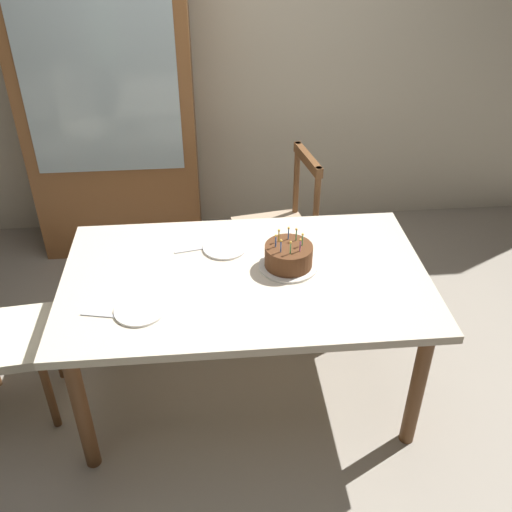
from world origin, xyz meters
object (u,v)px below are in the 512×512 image
(birthday_cake, at_px, (288,257))
(china_cabinet, at_px, (111,118))
(chair_spindle_back, at_px, (278,231))
(plate_far_side, at_px, (225,247))
(dining_table, at_px, (246,288))
(plate_near_celebrant, at_px, (140,310))

(birthday_cake, height_order, china_cabinet, china_cabinet)
(chair_spindle_back, bearing_deg, birthday_cake, -93.96)
(chair_spindle_back, bearing_deg, china_cabinet, 145.01)
(birthday_cake, bearing_deg, plate_far_side, 147.81)
(dining_table, relative_size, plate_far_side, 7.74)
(dining_table, height_order, chair_spindle_back, chair_spindle_back)
(birthday_cake, xyz_separation_m, chair_spindle_back, (0.05, 0.79, -0.34))
(dining_table, bearing_deg, plate_far_side, 110.41)
(plate_far_side, relative_size, chair_spindle_back, 0.23)
(plate_far_side, bearing_deg, chair_spindle_back, 60.15)
(china_cabinet, bearing_deg, plate_near_celebrant, -80.33)
(plate_far_side, height_order, china_cabinet, china_cabinet)
(dining_table, relative_size, chair_spindle_back, 1.79)
(plate_near_celebrant, distance_m, china_cabinet, 1.82)
(plate_near_celebrant, bearing_deg, dining_table, 26.04)
(dining_table, height_order, birthday_cake, birthday_cake)
(dining_table, distance_m, plate_far_side, 0.26)
(dining_table, bearing_deg, birthday_cake, 12.14)
(plate_far_side, bearing_deg, dining_table, -69.59)
(birthday_cake, relative_size, chair_spindle_back, 0.29)
(dining_table, height_order, plate_near_celebrant, plate_near_celebrant)
(dining_table, relative_size, china_cabinet, 0.90)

